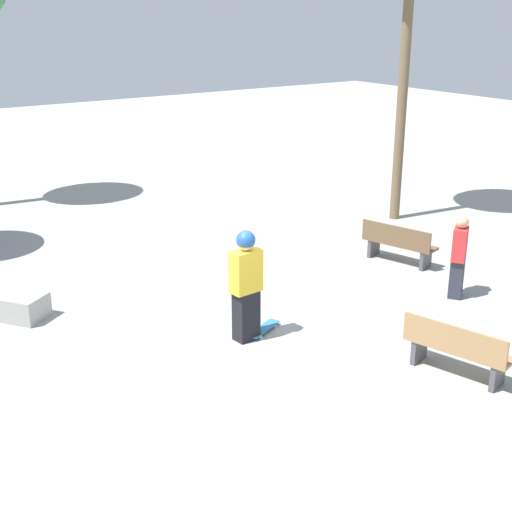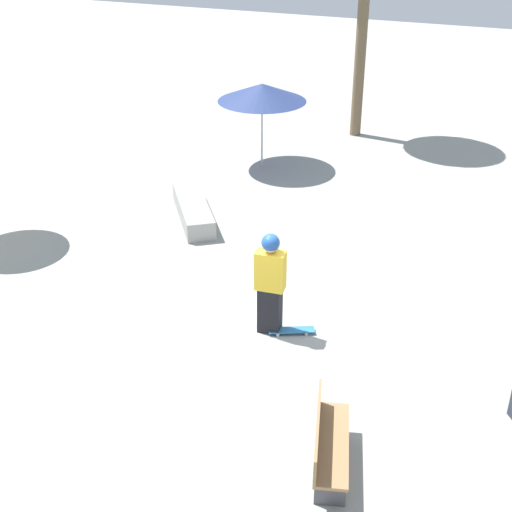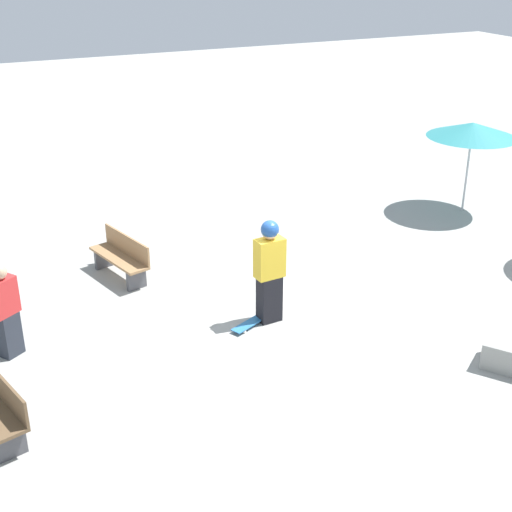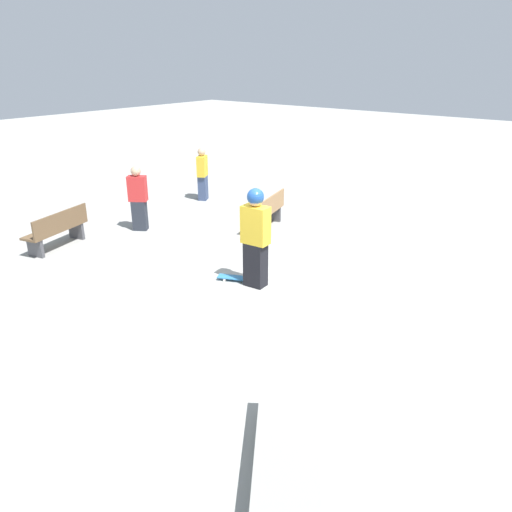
% 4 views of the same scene
% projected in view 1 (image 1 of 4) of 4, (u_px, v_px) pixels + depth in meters
% --- Properties ---
extents(ground_plane, '(60.00, 60.00, 0.00)m').
position_uv_depth(ground_plane, '(221.00, 348.00, 11.44)').
color(ground_plane, '#9E9E99').
extents(skater_main, '(0.32, 0.52, 1.87)m').
position_uv_depth(skater_main, '(246.00, 282.00, 11.41)').
color(skater_main, black).
rests_on(skater_main, ground_plane).
extents(skateboard, '(0.52, 0.81, 0.07)m').
position_uv_depth(skateboard, '(263.00, 329.00, 11.98)').
color(skateboard, teal).
rests_on(skateboard, ground_plane).
extents(bench_near, '(1.66, 0.85, 0.85)m').
position_uv_depth(bench_near, '(398.00, 244.00, 15.05)').
color(bench_near, '#47474C').
rests_on(bench_near, ground_plane).
extents(bench_far, '(1.66, 0.84, 0.85)m').
position_uv_depth(bench_far, '(457.00, 349.00, 10.46)').
color(bench_far, '#47474C').
rests_on(bench_far, ground_plane).
extents(bystander_far, '(0.44, 0.49, 1.59)m').
position_uv_depth(bystander_far, '(459.00, 257.00, 13.18)').
color(bystander_far, '#282D38').
rests_on(bystander_far, ground_plane).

